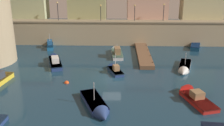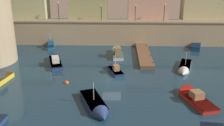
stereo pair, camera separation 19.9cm
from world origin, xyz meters
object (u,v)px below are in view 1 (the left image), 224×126
(quay_lamp_3, at_px, (164,9))
(moored_boat_6, at_px, (192,95))
(quay_lamp_1, at_px, (101,10))
(moored_boat_0, at_px, (184,68))
(quay_lamp_2, at_px, (135,10))
(moored_boat_7, at_px, (55,60))
(quay_lamp_0, at_px, (58,8))
(moored_boat_8, at_px, (114,69))
(moored_boat_3, at_px, (50,44))
(moored_boat_4, at_px, (97,107))
(mooring_buoy_0, at_px, (67,83))
(moored_boat_9, at_px, (195,46))
(moored_boat_10, at_px, (117,52))

(quay_lamp_3, relative_size, moored_boat_6, 0.51)
(quay_lamp_1, bearing_deg, moored_boat_0, -48.13)
(quay_lamp_2, relative_size, moored_boat_7, 0.41)
(quay_lamp_0, xyz_separation_m, moored_boat_6, (20.13, -23.54, -6.73))
(moored_boat_0, xyz_separation_m, moored_boat_8, (-10.16, -0.84, 0.03))
(moored_boat_6, height_order, moored_boat_7, moored_boat_7)
(quay_lamp_2, relative_size, moored_boat_3, 0.53)
(quay_lamp_0, relative_size, moored_boat_7, 0.48)
(quay_lamp_0, relative_size, quay_lamp_3, 1.09)
(quay_lamp_1, height_order, moored_boat_8, quay_lamp_1)
(moored_boat_4, xyz_separation_m, moored_boat_6, (10.25, 3.09, -0.02))
(quay_lamp_0, xyz_separation_m, moored_boat_4, (9.88, -26.63, -6.71))
(quay_lamp_2, xyz_separation_m, moored_boat_3, (-16.16, -2.70, -6.25))
(quay_lamp_1, relative_size, mooring_buoy_0, 5.01)
(moored_boat_9, bearing_deg, quay_lamp_3, 87.61)
(mooring_buoy_0, bearing_deg, moored_boat_0, 18.46)
(moored_boat_6, height_order, moored_boat_10, moored_boat_10)
(moored_boat_8, bearing_deg, moored_boat_10, -21.27)
(quay_lamp_1, distance_m, moored_boat_7, 15.17)
(moored_boat_9, bearing_deg, moored_boat_8, 149.12)
(quay_lamp_2, distance_m, moored_boat_3, 17.53)
(moored_boat_4, relative_size, moored_boat_10, 0.96)
(moored_boat_7, xyz_separation_m, mooring_buoy_0, (3.41, -7.72, -0.44))
(moored_boat_4, relative_size, moored_boat_7, 0.88)
(moored_boat_7, bearing_deg, moored_boat_0, -115.63)
(moored_boat_10, bearing_deg, quay_lamp_1, 19.17)
(quay_lamp_1, relative_size, moored_boat_9, 0.56)
(moored_boat_7, xyz_separation_m, moored_boat_9, (24.45, 10.00, -0.03))
(moored_boat_7, relative_size, moored_boat_8, 1.54)
(moored_boat_6, relative_size, moored_boat_8, 1.33)
(quay_lamp_0, relative_size, moored_boat_8, 0.73)
(moored_boat_6, distance_m, mooring_buoy_0, 15.15)
(moored_boat_9, bearing_deg, moored_boat_6, -178.45)
(quay_lamp_2, xyz_separation_m, mooring_buoy_0, (-9.47, -19.97, -6.77))
(quay_lamp_3, bearing_deg, moored_boat_7, -146.34)
(quay_lamp_0, distance_m, moored_boat_3, 7.18)
(moored_boat_8, height_order, moored_boat_10, moored_boat_8)
(moored_boat_6, xyz_separation_m, moored_boat_7, (-18.13, 11.29, 0.13))
(moored_boat_6, xyz_separation_m, moored_boat_10, (-8.57, 16.22, 0.17))
(quay_lamp_1, bearing_deg, moored_boat_8, -79.19)
(quay_lamp_2, bearing_deg, moored_boat_8, -103.10)
(quay_lamp_0, xyz_separation_m, moored_boat_8, (11.28, -15.46, -6.72))
(mooring_buoy_0, bearing_deg, quay_lamp_0, 105.16)
(quay_lamp_0, bearing_deg, quay_lamp_1, 0.00)
(quay_lamp_1, bearing_deg, moored_boat_9, -7.10)
(quay_lamp_2, bearing_deg, moored_boat_3, -170.50)
(moored_boat_3, xyz_separation_m, moored_boat_9, (27.73, 0.45, -0.11))
(moored_boat_6, bearing_deg, moored_boat_8, 31.69)
(moored_boat_6, bearing_deg, moored_boat_10, 11.90)
(moored_boat_3, distance_m, moored_boat_7, 10.10)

